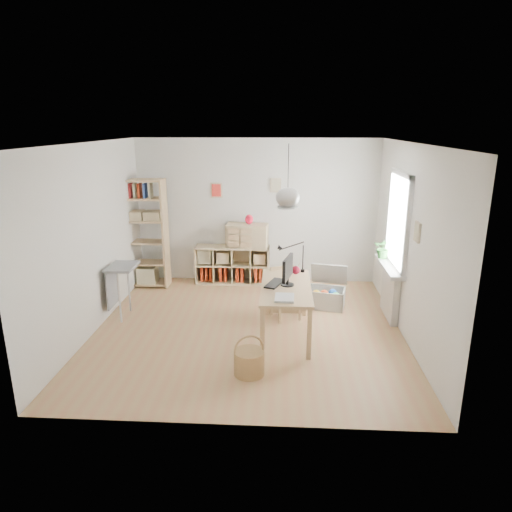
# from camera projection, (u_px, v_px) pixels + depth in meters

# --- Properties ---
(ground) EXTENTS (4.50, 4.50, 0.00)m
(ground) POSITION_uv_depth(u_px,v_px,m) (248.00, 329.00, 6.80)
(ground) COLOR #A88354
(ground) RESTS_ON ground
(room_shell) EXTENTS (4.50, 4.50, 4.50)m
(room_shell) POSITION_uv_depth(u_px,v_px,m) (288.00, 197.00, 6.06)
(room_shell) COLOR white
(room_shell) RESTS_ON ground
(window_unit) EXTENTS (0.07, 1.16, 1.46)m
(window_unit) POSITION_uv_depth(u_px,v_px,m) (399.00, 221.00, 6.81)
(window_unit) COLOR white
(window_unit) RESTS_ON ground
(radiator) EXTENTS (0.10, 0.80, 0.80)m
(radiator) POSITION_uv_depth(u_px,v_px,m) (390.00, 293.00, 7.14)
(radiator) COLOR silver
(radiator) RESTS_ON ground
(windowsill) EXTENTS (0.22, 1.20, 0.06)m
(windowsill) POSITION_uv_depth(u_px,v_px,m) (389.00, 266.00, 7.02)
(windowsill) COLOR silver
(windowsill) RESTS_ON radiator
(desk) EXTENTS (0.70, 1.50, 0.75)m
(desk) POSITION_uv_depth(u_px,v_px,m) (286.00, 292.00, 6.44)
(desk) COLOR tan
(desk) RESTS_ON ground
(cube_shelf) EXTENTS (1.40, 0.38, 0.72)m
(cube_shelf) POSITION_uv_depth(u_px,v_px,m) (232.00, 267.00, 8.73)
(cube_shelf) COLOR #D5B78C
(cube_shelf) RESTS_ON ground
(tall_bookshelf) EXTENTS (0.80, 0.38, 2.00)m
(tall_bookshelf) POSITION_uv_depth(u_px,v_px,m) (144.00, 229.00, 8.33)
(tall_bookshelf) COLOR tan
(tall_bookshelf) RESTS_ON ground
(side_table) EXTENTS (0.40, 0.55, 0.85)m
(side_table) POSITION_uv_depth(u_px,v_px,m) (119.00, 276.00, 7.06)
(side_table) COLOR gray
(side_table) RESTS_ON ground
(chair) EXTENTS (0.51, 0.51, 0.80)m
(chair) POSITION_uv_depth(u_px,v_px,m) (284.00, 289.00, 7.12)
(chair) COLOR gray
(chair) RESTS_ON ground
(wicker_basket) EXTENTS (0.37, 0.37, 0.52)m
(wicker_basket) POSITION_uv_depth(u_px,v_px,m) (249.00, 362.00, 5.54)
(wicker_basket) COLOR #A18049
(wicker_basket) RESTS_ON ground
(storage_chest) EXTENTS (0.75, 0.81, 0.65)m
(storage_chest) POSITION_uv_depth(u_px,v_px,m) (327.00, 293.00, 7.63)
(storage_chest) COLOR #B8B9B4
(storage_chest) RESTS_ON ground
(monitor) EXTENTS (0.19, 0.47, 0.42)m
(monitor) POSITION_uv_depth(u_px,v_px,m) (288.00, 270.00, 6.37)
(monitor) COLOR black
(monitor) RESTS_ON desk
(keyboard) EXTENTS (0.30, 0.47, 0.02)m
(keyboard) POSITION_uv_depth(u_px,v_px,m) (274.00, 283.00, 6.48)
(keyboard) COLOR black
(keyboard) RESTS_ON desk
(task_lamp) EXTENTS (0.42, 0.16, 0.45)m
(task_lamp) POSITION_uv_depth(u_px,v_px,m) (289.00, 254.00, 6.88)
(task_lamp) COLOR black
(task_lamp) RESTS_ON desk
(yarn_ball) EXTENTS (0.13, 0.13, 0.13)m
(yarn_ball) POSITION_uv_depth(u_px,v_px,m) (296.00, 270.00, 6.89)
(yarn_ball) COLOR #550B15
(yarn_ball) RESTS_ON desk
(paper_tray) EXTENTS (0.26, 0.32, 0.03)m
(paper_tray) POSITION_uv_depth(u_px,v_px,m) (284.00, 298.00, 5.93)
(paper_tray) COLOR silver
(paper_tray) RESTS_ON desk
(drawer_chest) EXTENTS (0.79, 0.42, 0.44)m
(drawer_chest) POSITION_uv_depth(u_px,v_px,m) (247.00, 235.00, 8.50)
(drawer_chest) COLOR #D5B78C
(drawer_chest) RESTS_ON cube_shelf
(red_vase) EXTENTS (0.15, 0.15, 0.18)m
(red_vase) POSITION_uv_depth(u_px,v_px,m) (249.00, 219.00, 8.41)
(red_vase) COLOR #AD0E24
(red_vase) RESTS_ON drawer_chest
(potted_plant) EXTENTS (0.38, 0.36, 0.33)m
(potted_plant) POSITION_uv_depth(u_px,v_px,m) (384.00, 248.00, 7.30)
(potted_plant) COLOR #276626
(potted_plant) RESTS_ON windowsill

